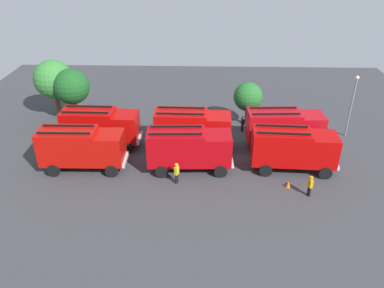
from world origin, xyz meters
TOP-DOWN VIEW (x-y plane):
  - ground_plane at (0.00, 0.00)m, footprint 54.76×54.76m
  - fire_truck_0 at (-9.28, -2.16)m, footprint 7.23×2.82m
  - fire_truck_1 at (-0.22, -2.00)m, footprint 7.29×2.99m
  - fire_truck_2 at (8.57, -1.74)m, footprint 7.31×3.05m
  - fire_truck_3 at (-8.66, 1.91)m, footprint 7.24×2.86m
  - fire_truck_4 at (-0.03, 1.87)m, footprint 7.25×2.88m
  - fire_truck_5 at (8.53, 2.18)m, footprint 7.30×3.02m
  - firefighter_0 at (9.27, -5.50)m, footprint 0.34×0.47m
  - firefighter_1 at (5.03, 5.49)m, footprint 0.34×0.47m
  - firefighter_2 at (-1.11, -4.09)m, footprint 0.40×0.48m
  - tree_0 at (-15.07, 8.54)m, footprint 4.13×4.13m
  - tree_1 at (-12.85, 7.51)m, footprint 3.73×3.73m
  - tree_2 at (5.58, 7.11)m, footprint 3.01×3.01m
  - traffic_cone_0 at (7.88, -4.42)m, footprint 0.39×0.39m
  - lamppost at (15.35, 4.78)m, footprint 0.36×0.36m

SIDE VIEW (x-z plane):
  - ground_plane at x=0.00m, z-range 0.00..0.00m
  - traffic_cone_0 at x=7.88m, z-range 0.00..0.56m
  - firefighter_1 at x=5.03m, z-range 0.09..1.70m
  - firefighter_0 at x=9.27m, z-range 0.11..1.86m
  - firefighter_2 at x=-1.11m, z-range 0.12..1.93m
  - fire_truck_0 at x=-9.28m, z-range 0.21..4.09m
  - fire_truck_1 at x=-0.22m, z-range 0.21..4.09m
  - fire_truck_2 at x=8.57m, z-range 0.21..4.09m
  - fire_truck_3 at x=-8.66m, z-range 0.21..4.09m
  - fire_truck_4 at x=-0.03m, z-range 0.21..4.09m
  - fire_truck_5 at x=8.53m, z-range 0.21..4.09m
  - tree_2 at x=5.58m, z-range 0.81..5.47m
  - lamppost at x=15.35m, z-range 0.56..6.87m
  - tree_1 at x=-12.85m, z-range 1.00..6.78m
  - tree_0 at x=-15.07m, z-range 1.11..7.50m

